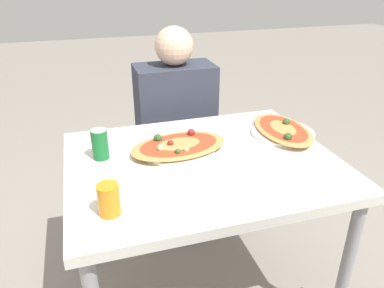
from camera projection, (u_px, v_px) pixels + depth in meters
name	position (u px, v px, depth m)	size (l,w,h in m)	color
dining_table	(202.00, 176.00, 1.55)	(1.08, 0.86, 0.73)	silver
chair_far_seated	(172.00, 136.00, 2.28)	(0.40, 0.40, 0.87)	#4C4C4C
person_seated	(176.00, 113.00, 2.10)	(0.43, 0.27, 1.16)	#2D2D38
pizza_main	(179.00, 146.00, 1.58)	(0.45, 0.31, 0.06)	white
soda_can	(100.00, 144.00, 1.50)	(0.07, 0.07, 0.12)	#197233
drink_glass	(109.00, 200.00, 1.17)	(0.07, 0.07, 0.11)	orange
pizza_second	(283.00, 130.00, 1.73)	(0.29, 0.41, 0.06)	white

